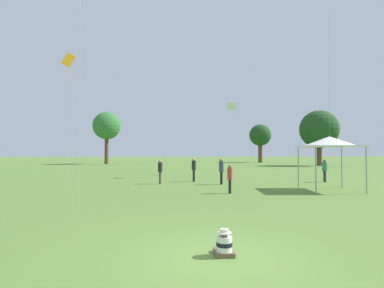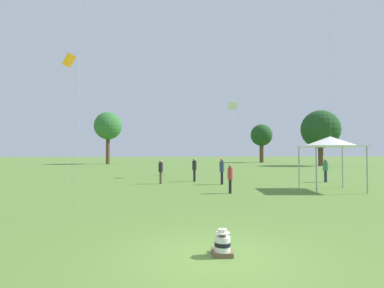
% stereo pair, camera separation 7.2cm
% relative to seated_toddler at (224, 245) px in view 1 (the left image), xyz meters
% --- Properties ---
extents(ground_plane, '(300.00, 300.00, 0.00)m').
position_rel_seated_toddler_xyz_m(ground_plane, '(-0.16, -0.09, -0.23)').
color(ground_plane, '#567A33').
extents(seated_toddler, '(0.43, 0.53, 0.58)m').
position_rel_seated_toddler_xyz_m(seated_toddler, '(0.00, 0.00, 0.00)').
color(seated_toddler, brown).
rests_on(seated_toddler, ground).
extents(person_standing_0, '(0.44, 0.44, 1.79)m').
position_rel_seated_toddler_xyz_m(person_standing_0, '(2.46, 14.01, 0.85)').
color(person_standing_0, black).
rests_on(person_standing_0, ground).
extents(person_standing_1, '(0.39, 0.39, 1.53)m').
position_rel_seated_toddler_xyz_m(person_standing_1, '(2.12, 9.54, 0.69)').
color(person_standing_1, black).
rests_on(person_standing_1, ground).
extents(person_standing_3, '(0.44, 0.44, 1.78)m').
position_rel_seated_toddler_xyz_m(person_standing_3, '(0.74, 16.20, 0.85)').
color(person_standing_3, black).
rests_on(person_standing_3, ground).
extents(person_standing_4, '(0.52, 0.52, 1.70)m').
position_rel_seated_toddler_xyz_m(person_standing_4, '(10.42, 15.06, 0.78)').
color(person_standing_4, '#282D42').
rests_on(person_standing_4, ground).
extents(person_standing_5, '(0.37, 0.37, 1.70)m').
position_rel_seated_toddler_xyz_m(person_standing_5, '(-1.75, 14.76, 0.80)').
color(person_standing_5, brown).
rests_on(person_standing_5, ground).
extents(canopy_tent, '(3.25, 3.25, 3.13)m').
position_rel_seated_toddler_xyz_m(canopy_tent, '(8.15, 10.31, 2.57)').
color(canopy_tent, white).
rests_on(canopy_tent, ground).
extents(kite_0, '(0.88, 0.58, 7.28)m').
position_rel_seated_toddler_xyz_m(kite_0, '(5.23, 23.38, 6.48)').
color(kite_0, white).
rests_on(kite_0, ground).
extents(kite_1, '(0.66, 0.88, 8.05)m').
position_rel_seated_toddler_xyz_m(kite_1, '(-7.14, 11.88, 7.20)').
color(kite_1, orange).
rests_on(kite_1, ground).
extents(distant_tree_0, '(4.74, 4.74, 8.38)m').
position_rel_seated_toddler_xyz_m(distant_tree_0, '(18.99, 57.89, 5.66)').
color(distant_tree_0, brown).
rests_on(distant_tree_0, ground).
extents(distant_tree_1, '(6.28, 6.28, 9.17)m').
position_rel_seated_toddler_xyz_m(distant_tree_1, '(23.69, 41.16, 5.76)').
color(distant_tree_1, brown).
rests_on(distant_tree_1, ground).
extents(distant_tree_2, '(5.23, 5.23, 9.91)m').
position_rel_seated_toddler_xyz_m(distant_tree_2, '(-12.86, 51.54, 6.97)').
color(distant_tree_2, brown).
rests_on(distant_tree_2, ground).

